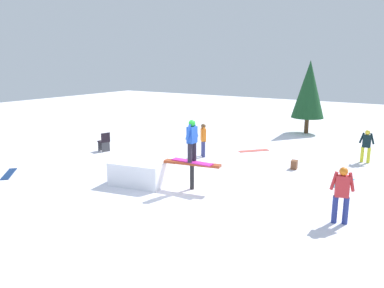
% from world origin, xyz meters
% --- Properties ---
extents(ground_plane, '(60.00, 60.00, 0.00)m').
position_xyz_m(ground_plane, '(0.00, 0.00, 0.00)').
color(ground_plane, white).
extents(rail_feature, '(1.92, 0.64, 0.90)m').
position_xyz_m(rail_feature, '(0.00, 0.00, 0.74)').
color(rail_feature, black).
rests_on(rail_feature, ground).
extents(snow_kicker_ramp, '(2.05, 1.82, 0.78)m').
position_xyz_m(snow_kicker_ramp, '(-1.80, -0.35, 0.39)').
color(snow_kicker_ramp, white).
rests_on(snow_kicker_ramp, ground).
extents(main_rider_on_rail, '(1.45, 0.69, 1.38)m').
position_xyz_m(main_rider_on_rail, '(0.00, 0.00, 1.58)').
color(main_rider_on_rail, '#D1249B').
rests_on(main_rider_on_rail, rail_feature).
extents(bystander_black, '(0.59, 0.21, 1.35)m').
position_xyz_m(bystander_black, '(4.21, 6.57, 0.76)').
color(bystander_black, yellow).
rests_on(bystander_black, ground).
extents(bystander_orange, '(0.46, 0.54, 1.44)m').
position_xyz_m(bystander_orange, '(-1.89, 3.84, 0.81)').
color(bystander_orange, navy).
rests_on(bystander_orange, ground).
extents(bystander_red, '(0.60, 0.29, 1.49)m').
position_xyz_m(bystander_red, '(4.60, -0.17, 0.84)').
color(bystander_red, navy).
rests_on(bystander_red, ground).
extents(loose_snowboard_cyan, '(0.54, 1.35, 0.02)m').
position_xyz_m(loose_snowboard_cyan, '(4.01, 3.28, 0.01)').
color(loose_snowboard_cyan, '#2AADCA').
rests_on(loose_snowboard_cyan, ground).
extents(loose_snowboard_coral, '(1.16, 1.27, 0.02)m').
position_xyz_m(loose_snowboard_coral, '(-0.43, 5.97, 0.01)').
color(loose_snowboard_coral, '#ED5B4E').
rests_on(loose_snowboard_coral, ground).
extents(loose_snowboard_navy, '(1.23, 1.20, 0.02)m').
position_xyz_m(loose_snowboard_navy, '(-6.55, -2.28, 0.01)').
color(loose_snowboard_navy, navy).
rests_on(loose_snowboard_navy, ground).
extents(folding_chair, '(0.54, 0.54, 0.88)m').
position_xyz_m(folding_chair, '(-6.21, 2.21, 0.41)').
color(folding_chair, '#3F3F44').
rests_on(folding_chair, ground).
extents(backpack_on_snow, '(0.26, 0.33, 0.34)m').
position_xyz_m(backpack_on_snow, '(2.06, 4.06, 0.17)').
color(backpack_on_snow, brown).
rests_on(backpack_on_snow, ground).
extents(pine_tree_near, '(1.81, 1.81, 4.12)m').
position_xyz_m(pine_tree_near, '(0.34, 11.64, 2.50)').
color(pine_tree_near, '#4C331E').
rests_on(pine_tree_near, ground).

